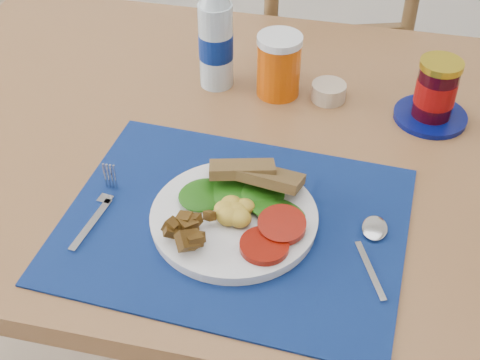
{
  "coord_description": "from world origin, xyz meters",
  "views": [
    {
      "loc": [
        0.15,
        -0.7,
        1.45
      ],
      "look_at": [
        -0.01,
        0.03,
        0.8
      ],
      "focal_mm": 50.0,
      "sensor_mm": 36.0,
      "label": 1
    }
  ],
  "objects_px": {
    "chair_far": "(326,60)",
    "breakfast_plate": "(230,215)",
    "water_bottle": "(216,39)",
    "jam_on_saucer": "(435,94)",
    "juice_glass": "(279,67)"
  },
  "relations": [
    {
      "from": "chair_far",
      "to": "breakfast_plate",
      "type": "height_order",
      "value": "chair_far"
    },
    {
      "from": "chair_far",
      "to": "breakfast_plate",
      "type": "xyz_separation_m",
      "value": [
        -0.05,
        -0.86,
        0.23
      ]
    },
    {
      "from": "breakfast_plate",
      "to": "water_bottle",
      "type": "distance_m",
      "value": 0.4
    },
    {
      "from": "jam_on_saucer",
      "to": "breakfast_plate",
      "type": "bearing_deg",
      "value": -129.73
    },
    {
      "from": "water_bottle",
      "to": "juice_glass",
      "type": "bearing_deg",
      "value": -2.62
    },
    {
      "from": "juice_glass",
      "to": "water_bottle",
      "type": "bearing_deg",
      "value": 177.38
    },
    {
      "from": "breakfast_plate",
      "to": "jam_on_saucer",
      "type": "height_order",
      "value": "jam_on_saucer"
    },
    {
      "from": "jam_on_saucer",
      "to": "chair_far",
      "type": "bearing_deg",
      "value": 114.44
    },
    {
      "from": "chair_far",
      "to": "breakfast_plate",
      "type": "bearing_deg",
      "value": 68.48
    },
    {
      "from": "chair_far",
      "to": "water_bottle",
      "type": "distance_m",
      "value": 0.6
    },
    {
      "from": "breakfast_plate",
      "to": "jam_on_saucer",
      "type": "xyz_separation_m",
      "value": [
        0.29,
        0.34,
        0.03
      ]
    },
    {
      "from": "water_bottle",
      "to": "juice_glass",
      "type": "relative_size",
      "value": 1.96
    },
    {
      "from": "chair_far",
      "to": "jam_on_saucer",
      "type": "xyz_separation_m",
      "value": [
        0.23,
        -0.51,
        0.26
      ]
    },
    {
      "from": "chair_far",
      "to": "water_bottle",
      "type": "xyz_separation_m",
      "value": [
        -0.17,
        -0.49,
        0.31
      ]
    },
    {
      "from": "water_bottle",
      "to": "breakfast_plate",
      "type": "bearing_deg",
      "value": -72.71
    }
  ]
}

